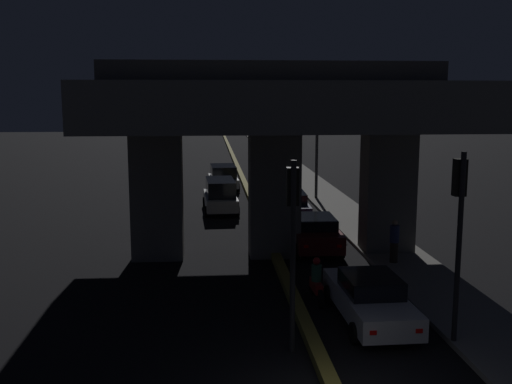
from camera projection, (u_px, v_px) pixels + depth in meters
The scene contains 15 objects.
median_divider at pixel (242, 178), 46.49m from camera, with size 0.37×126.00×0.27m, color olive.
sidewalk_right at pixel (321, 193), 40.00m from camera, with size 2.58×126.00×0.15m, color gray.
elevated_overpass at pixel (275, 118), 23.80m from camera, with size 13.89×11.22×7.86m.
traffic_light_left_of_median at pixel (293, 222), 14.93m from camera, with size 0.30×0.49×4.94m.
traffic_light_right_of_median at pixel (459, 215), 15.25m from camera, with size 0.30×0.49×5.12m.
street_lamp at pixel (312, 130), 36.93m from camera, with size 2.21×0.32×7.32m.
car_white_lead at pixel (369, 298), 17.30m from camera, with size 1.94×4.80×1.42m.
car_dark_red_second at pixel (314, 231), 25.47m from camera, with size 2.11×4.78×1.47m.
car_dark_blue_third at pixel (289, 204), 32.04m from camera, with size 2.10×4.72×1.42m.
car_taxi_yellow_fourth at pixel (276, 180), 39.34m from camera, with size 2.06×4.57×1.90m.
car_silver_lead_oncoming at pixel (220, 195), 33.75m from camera, with size 2.03×4.59×1.85m.
car_white_second_oncoming at pixel (223, 177), 41.75m from camera, with size 2.20×4.12×1.70m.
motorcycle_red_filtering_near at pixel (316, 283), 19.01m from camera, with size 0.33×1.88×1.44m.
motorcycle_white_filtering_mid at pixel (290, 229), 26.60m from camera, with size 0.32×1.87×1.50m.
pedestrian_on_sidewalk at pixel (394, 241), 22.90m from camera, with size 0.36×0.36×1.66m.
Camera 1 is at (-2.68, -11.00, 6.50)m, focal length 42.00 mm.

